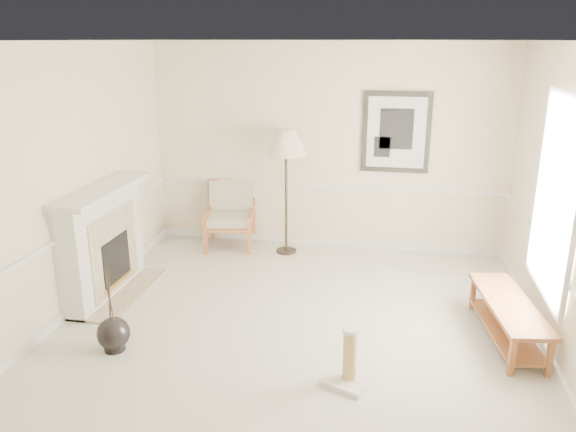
# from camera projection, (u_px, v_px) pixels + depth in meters

# --- Properties ---
(ground) EXTENTS (5.50, 5.50, 0.00)m
(ground) POSITION_uv_depth(u_px,v_px,m) (291.00, 336.00, 5.76)
(ground) COLOR silver
(ground) RESTS_ON ground
(room) EXTENTS (5.04, 5.54, 2.92)m
(room) POSITION_uv_depth(u_px,v_px,m) (308.00, 156.00, 5.25)
(room) COLOR beige
(room) RESTS_ON ground
(fireplace) EXTENTS (0.64, 1.64, 1.31)m
(fireplace) POSITION_uv_depth(u_px,v_px,m) (104.00, 243.00, 6.55)
(fireplace) COLOR white
(fireplace) RESTS_ON ground
(floor_vase) EXTENTS (0.32, 0.32, 0.94)m
(floor_vase) POSITION_uv_depth(u_px,v_px,m) (113.00, 334.00, 5.45)
(floor_vase) COLOR black
(floor_vase) RESTS_ON ground
(armchair) EXTENTS (0.82, 0.86, 0.94)m
(armchair) POSITION_uv_depth(u_px,v_px,m) (230.00, 211.00, 8.20)
(armchair) COLOR #955430
(armchair) RESTS_ON ground
(floor_lamp) EXTENTS (0.73, 0.73, 1.76)m
(floor_lamp) POSITION_uv_depth(u_px,v_px,m) (286.00, 146.00, 7.58)
(floor_lamp) COLOR black
(floor_lamp) RESTS_ON ground
(bench) EXTENTS (0.63, 1.49, 0.41)m
(bench) POSITION_uv_depth(u_px,v_px,m) (508.00, 314.00, 5.63)
(bench) COLOR #955430
(bench) RESTS_ON ground
(scratching_post) EXTENTS (0.49, 0.49, 0.53)m
(scratching_post) POSITION_uv_depth(u_px,v_px,m) (349.00, 366.00, 4.93)
(scratching_post) COLOR white
(scratching_post) RESTS_ON ground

